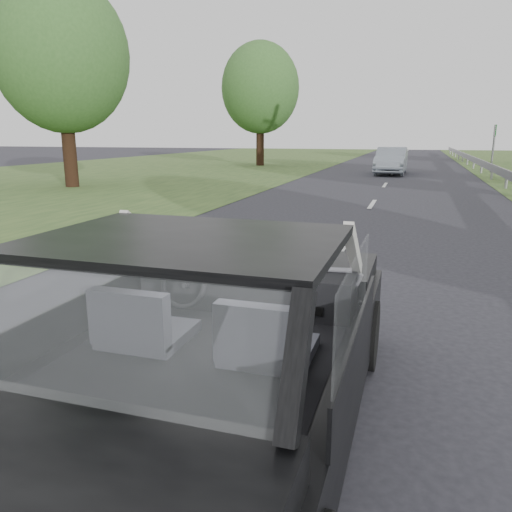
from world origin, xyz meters
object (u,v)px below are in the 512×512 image
Objects in this scene: cat at (283,259)px; highway_sign at (493,149)px; subject_car at (218,333)px; other_car at (391,161)px.

cat is 26.57m from highway_sign.
subject_car is at bearing -125.69° from cat.
other_car is 1.66× the size of highway_sign.
highway_sign is (5.07, 2.71, 0.56)m from other_car.
subject_car is at bearing -97.88° from highway_sign.
subject_car reaches higher than cat.
subject_car reaches higher than other_car.
subject_car is 1.60× the size of highway_sign.
cat is 0.24× the size of highway_sign.
highway_sign reaches higher than subject_car.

